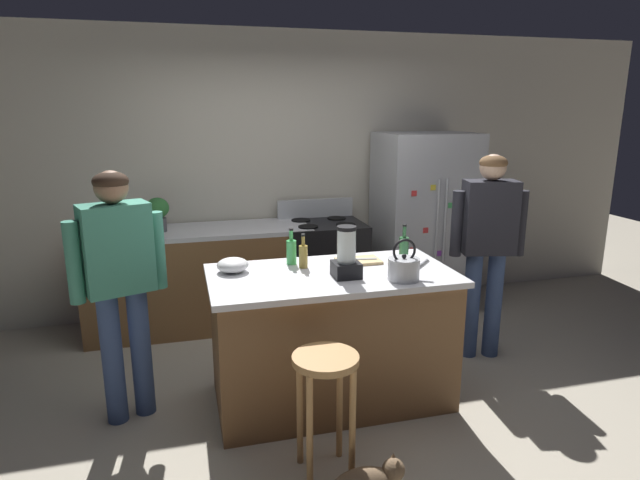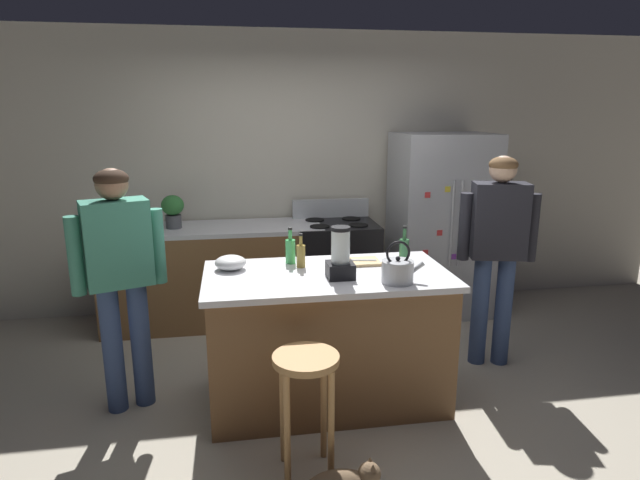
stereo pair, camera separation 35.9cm
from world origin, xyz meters
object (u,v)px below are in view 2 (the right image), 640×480
at_px(potted_plant, 173,209).
at_px(blender_appliance, 340,256).
at_px(stove_range, 336,269).
at_px(person_by_island_left, 120,268).
at_px(bottle_vinegar, 301,255).
at_px(person_by_sink_right, 497,242).
at_px(tea_kettle, 398,270).
at_px(cutting_board, 358,262).
at_px(chef_knife, 361,260).
at_px(refrigerator, 440,225).
at_px(kitchen_island, 327,337).
at_px(bottle_soda, 290,250).
at_px(bar_stool, 306,383).
at_px(bottle_olive_oil, 404,251).
at_px(mixing_bowl, 231,263).

bearing_deg(potted_plant, blender_appliance, -54.17).
relative_size(stove_range, person_by_island_left, 0.68).
bearing_deg(bottle_vinegar, person_by_sink_right, 6.90).
bearing_deg(tea_kettle, potted_plant, 130.23).
bearing_deg(blender_appliance, cutting_board, 57.76).
bearing_deg(blender_appliance, chef_knife, 55.07).
xyz_separation_m(refrigerator, chef_knife, (-1.11, -1.32, 0.07)).
distance_m(kitchen_island, bottle_vinegar, 0.59).
relative_size(person_by_sink_right, bottle_soda, 6.43).
relative_size(bar_stool, bottle_vinegar, 3.00).
bearing_deg(bottle_olive_oil, blender_appliance, -156.83).
distance_m(stove_range, chef_knife, 1.42).
distance_m(kitchen_island, potted_plant, 2.02).
bearing_deg(refrigerator, cutting_board, -130.72).
height_order(mixing_bowl, tea_kettle, tea_kettle).
xyz_separation_m(bar_stool, blender_appliance, (0.31, 0.63, 0.52)).
bearing_deg(stove_range, bottle_soda, -114.27).
relative_size(person_by_sink_right, potted_plant, 5.48).
bearing_deg(person_by_island_left, mixing_bowl, 4.38).
relative_size(potted_plant, bottle_olive_oil, 1.09).
distance_m(bottle_soda, mixing_bowl, 0.43).
xyz_separation_m(person_by_island_left, bottle_vinegar, (1.18, 0.03, 0.03)).
height_order(potted_plant, bottle_vinegar, potted_plant).
height_order(potted_plant, bottle_olive_oil, potted_plant).
relative_size(bar_stool, mixing_bowl, 3.37).
relative_size(stove_range, bottle_olive_oil, 4.00).
relative_size(bottle_soda, bottle_vinegar, 1.08).
distance_m(mixing_bowl, cutting_board, 0.88).
relative_size(kitchen_island, bottle_vinegar, 6.86).
xyz_separation_m(bar_stool, bottle_vinegar, (0.09, 0.90, 0.46)).
bearing_deg(mixing_bowl, refrigerator, 33.16).
xyz_separation_m(person_by_sink_right, bottle_vinegar, (-1.53, -0.18, 0.01)).
bearing_deg(bar_stool, mixing_bowl, 112.59).
height_order(bottle_vinegar, mixing_bowl, bottle_vinegar).
bearing_deg(bar_stool, person_by_sink_right, 33.75).
relative_size(bottle_vinegar, cutting_board, 0.79).
height_order(refrigerator, bottle_vinegar, refrigerator).
bearing_deg(bar_stool, kitchen_island, 71.54).
bearing_deg(bar_stool, chef_knife, 60.71).
distance_m(refrigerator, person_by_island_left, 3.04).
height_order(blender_appliance, cutting_board, blender_appliance).
height_order(bar_stool, cutting_board, cutting_board).
bearing_deg(person_by_sink_right, stove_range, 130.77).
relative_size(kitchen_island, potted_plant, 5.40).
relative_size(bottle_vinegar, chef_knife, 1.07).
bearing_deg(cutting_board, bar_stool, -118.34).
bearing_deg(bottle_soda, person_by_island_left, -173.11).
bearing_deg(blender_appliance, kitchen_island, 119.78).
relative_size(refrigerator, blender_appliance, 5.24).
bearing_deg(cutting_board, tea_kettle, -71.78).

